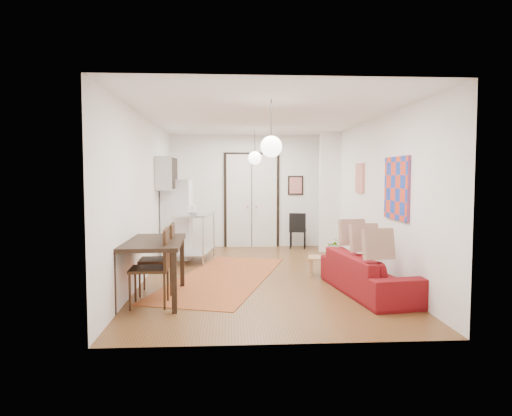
{
  "coord_description": "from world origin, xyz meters",
  "views": [
    {
      "loc": [
        -0.59,
        -8.35,
        1.84
      ],
      "look_at": [
        -0.09,
        0.07,
        1.25
      ],
      "focal_mm": 32.0,
      "sensor_mm": 36.0,
      "label": 1
    }
  ],
  "objects": [
    {
      "name": "potted_plant",
      "position": [
        1.37,
        -0.15,
        0.53
      ],
      "size": [
        0.36,
        0.33,
        0.34
      ],
      "primitive_type": "imported",
      "rotation": [
        0.0,
        0.0,
        -0.23
      ],
      "color": "#315D2A",
      "rests_on": "coffee_table"
    },
    {
      "name": "wall_left",
      "position": [
        -2.1,
        0.0,
        1.45
      ],
      "size": [
        0.02,
        7.0,
        2.9
      ],
      "primitive_type": "cube",
      "color": "white",
      "rests_on": "floor"
    },
    {
      "name": "dining_table",
      "position": [
        -1.75,
        -1.56,
        0.79
      ],
      "size": [
        0.97,
        1.63,
        0.89
      ],
      "rotation": [
        0.0,
        0.0,
        0.03
      ],
      "color": "black",
      "rests_on": "floor"
    },
    {
      "name": "pendant_back",
      "position": [
        0.0,
        2.0,
        2.25
      ],
      "size": [
        0.3,
        0.3,
        0.8
      ],
      "color": "white",
      "rests_on": "ceiling"
    },
    {
      "name": "kilim_rug",
      "position": [
        -0.7,
        -0.17,
        0.01
      ],
      "size": [
        2.58,
        4.3,
        0.01
      ],
      "primitive_type": "cube",
      "rotation": [
        0.0,
        0.0,
        -0.28
      ],
      "color": "#AF592B",
      "rests_on": "floor"
    },
    {
      "name": "sofa",
      "position": [
        1.61,
        -1.41,
        0.32
      ],
      "size": [
        1.14,
        2.27,
        0.63
      ],
      "primitive_type": "imported",
      "rotation": [
        0.0,
        0.0,
        1.71
      ],
      "color": "maroon",
      "rests_on": "floor"
    },
    {
      "name": "kitchen_counter",
      "position": [
        -1.33,
        1.56,
        0.7
      ],
      "size": [
        0.86,
        1.44,
        1.04
      ],
      "rotation": [
        0.0,
        0.0,
        -0.14
      ],
      "color": "silver",
      "rests_on": "floor"
    },
    {
      "name": "dining_chair_far",
      "position": [
        -1.72,
        -1.79,
        0.64
      ],
      "size": [
        0.54,
        0.76,
        1.1
      ],
      "rotation": [
        0.0,
        0.0,
        -1.54
      ],
      "color": "#3A2412",
      "rests_on": "floor"
    },
    {
      "name": "print_left",
      "position": [
        -2.07,
        2.0,
        1.95
      ],
      "size": [
        0.03,
        0.44,
        0.54
      ],
      "primitive_type": "cube",
      "color": "#A26743",
      "rests_on": "wall_left"
    },
    {
      "name": "fridge",
      "position": [
        -1.75,
        1.84,
        0.88
      ],
      "size": [
        0.65,
        0.65,
        1.77
      ],
      "primitive_type": "cube",
      "rotation": [
        0.0,
        0.0,
        -0.05
      ],
      "color": "white",
      "rests_on": "floor"
    },
    {
      "name": "coffee_table",
      "position": [
        1.27,
        -0.15,
        0.31
      ],
      "size": [
        0.88,
        0.61,
        0.35
      ],
      "rotation": [
        0.0,
        0.0,
        -0.23
      ],
      "color": "#AA7D50",
      "rests_on": "floor"
    },
    {
      "name": "ceiling",
      "position": [
        0.0,
        0.0,
        2.9
      ],
      "size": [
        4.2,
        7.0,
        0.02
      ],
      "primitive_type": "cube",
      "color": "white",
      "rests_on": "wall_back"
    },
    {
      "name": "wall_front",
      "position": [
        0.0,
        -3.5,
        1.45
      ],
      "size": [
        4.2,
        0.02,
        2.9
      ],
      "primitive_type": "cube",
      "color": "white",
      "rests_on": "floor"
    },
    {
      "name": "wall_right",
      "position": [
        2.1,
        0.0,
        1.45
      ],
      "size": [
        0.02,
        7.0,
        2.9
      ],
      "primitive_type": "cube",
      "color": "white",
      "rests_on": "floor"
    },
    {
      "name": "wall_back",
      "position": [
        0.0,
        3.5,
        1.45
      ],
      "size": [
        4.2,
        0.02,
        2.9
      ],
      "primitive_type": "cube",
      "color": "white",
      "rests_on": "floor"
    },
    {
      "name": "dining_chair_near",
      "position": [
        -1.72,
        -1.09,
        0.64
      ],
      "size": [
        0.54,
        0.76,
        1.1
      ],
      "rotation": [
        0.0,
        0.0,
        -1.54
      ],
      "color": "#3A2412",
      "rests_on": "floor"
    },
    {
      "name": "pendant_front",
      "position": [
        0.0,
        -2.0,
        2.25
      ],
      "size": [
        0.3,
        0.3,
        0.8
      ],
      "color": "white",
      "rests_on": "ceiling"
    },
    {
      "name": "double_doors",
      "position": [
        0.0,
        3.46,
        1.2
      ],
      "size": [
        1.44,
        0.06,
        2.5
      ],
      "primitive_type": "cube",
      "color": "silver",
      "rests_on": "wall_back"
    },
    {
      "name": "painting_abstract",
      "position": [
        2.08,
        0.8,
        1.8
      ],
      "size": [
        0.05,
        0.5,
        0.6
      ],
      "primitive_type": "cube",
      "color": "#F1E2C9",
      "rests_on": "wall_right"
    },
    {
      "name": "floor",
      "position": [
        0.0,
        0.0,
        0.0
      ],
      "size": [
        7.0,
        7.0,
        0.0
      ],
      "primitive_type": "plane",
      "color": "brown",
      "rests_on": "ground"
    },
    {
      "name": "black_side_chair",
      "position": [
        1.17,
        3.24,
        0.53
      ],
      "size": [
        0.49,
        0.5,
        0.91
      ],
      "rotation": [
        0.0,
        0.0,
        2.93
      ],
      "color": "black",
      "rests_on": "floor"
    },
    {
      "name": "poster_back",
      "position": [
        1.15,
        3.47,
        1.6
      ],
      "size": [
        0.4,
        0.03,
        0.5
      ],
      "primitive_type": "cube",
      "color": "red",
      "rests_on": "wall_back"
    },
    {
      "name": "stub_partition",
      "position": [
        1.85,
        2.55,
        1.45
      ],
      "size": [
        0.5,
        0.1,
        2.9
      ],
      "primitive_type": "cube",
      "color": "white",
      "rests_on": "floor"
    },
    {
      "name": "soap_bottle",
      "position": [
        -1.38,
        1.81,
        1.15
      ],
      "size": [
        0.12,
        0.12,
        0.22
      ],
      "primitive_type": "imported",
      "rotation": [
        0.0,
        0.0,
        -0.2
      ],
      "color": "teal",
      "rests_on": "kitchen_counter"
    },
    {
      "name": "bowl",
      "position": [
        -1.33,
        1.26,
        1.07
      ],
      "size": [
        0.29,
        0.29,
        0.06
      ],
      "primitive_type": "imported",
      "rotation": [
        0.0,
        0.0,
        -0.2
      ],
      "color": "white",
      "rests_on": "kitchen_counter"
    },
    {
      "name": "painting_popart",
      "position": [
        2.08,
        -1.25,
        1.65
      ],
      "size": [
        0.05,
        1.0,
        1.0
      ],
      "primitive_type": "cube",
      "color": "red",
      "rests_on": "wall_right"
    },
    {
      "name": "wall_cabinet",
      "position": [
        -1.92,
        1.5,
        1.9
      ],
      "size": [
        0.35,
        1.0,
        0.7
      ],
      "primitive_type": "cube",
      "color": "silver",
      "rests_on": "wall_left"
    }
  ]
}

